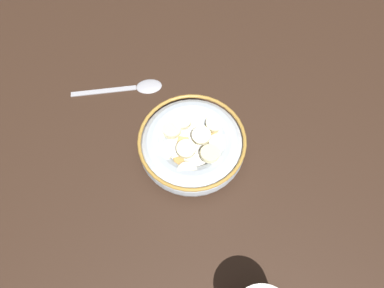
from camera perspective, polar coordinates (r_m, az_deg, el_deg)
name	(u,v)px	position (r cm, az deg, el deg)	size (l,w,h in cm)	color
ground_plane	(192,154)	(62.92, 0.00, -1.65)	(128.80, 128.80, 2.00)	#332116
cereal_bowl	(192,145)	(59.64, 0.01, -0.17)	(17.78, 17.78, 5.32)	#B2BCC6
spoon	(138,87)	(69.52, -8.68, 9.03)	(12.22, 14.96, 0.80)	#A5A5AD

